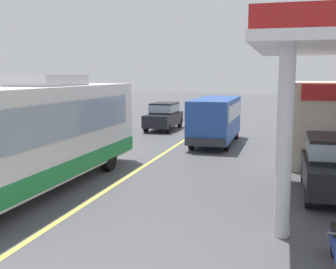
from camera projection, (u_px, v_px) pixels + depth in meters
ground at (189, 137)px, 24.84m from camera, size 120.00×120.00×0.00m
lane_divider_stripe at (166, 152)px, 20.08m from camera, size 0.16×50.00×0.01m
coach_bus_main at (33, 138)px, 13.11m from camera, size 2.60×11.04×3.69m
car_at_pump at (333, 162)px, 12.81m from camera, size 1.70×4.20×1.82m
minibus_opposing_lane at (216, 117)px, 22.29m from camera, size 2.04×6.13×2.44m
car_trailing_behind_bus at (164, 115)px, 28.07m from camera, size 1.70×4.20×1.82m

